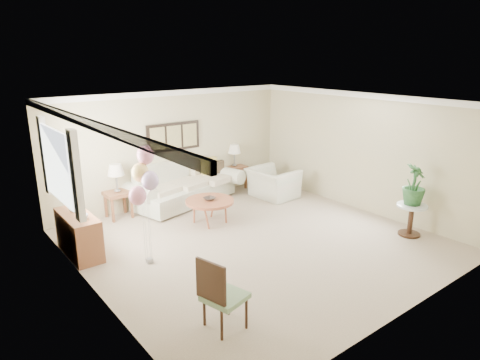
{
  "coord_description": "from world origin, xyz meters",
  "views": [
    {
      "loc": [
        -4.76,
        -5.62,
        3.39
      ],
      "look_at": [
        0.09,
        0.6,
        1.05
      ],
      "focal_mm": 32.0,
      "sensor_mm": 36.0,
      "label": 1
    }
  ],
  "objects": [
    {
      "name": "end_table_right",
      "position": [
        1.71,
        2.91,
        0.5
      ],
      "size": [
        0.54,
        0.5,
        0.59
      ],
      "color": "#915C3E",
      "rests_on": "ground"
    },
    {
      "name": "credenza",
      "position": [
        -2.76,
        1.5,
        0.37
      ],
      "size": [
        0.46,
        1.2,
        0.74
      ],
      "color": "#915C3E",
      "rests_on": "ground"
    },
    {
      "name": "wall_art_triptych",
      "position": [
        0.0,
        2.96,
        1.55
      ],
      "size": [
        1.35,
        0.06,
        0.65
      ],
      "color": "black",
      "rests_on": "ground"
    },
    {
      "name": "vase_sage",
      "position": [
        -2.74,
        1.68,
        0.84
      ],
      "size": [
        0.25,
        0.25,
        0.2
      ],
      "primitive_type": "imported",
      "rotation": [
        0.0,
        0.0,
        0.34
      ],
      "color": "beige",
      "rests_on": "credenza"
    },
    {
      "name": "end_table_left",
      "position": [
        -1.52,
        2.75,
        0.48
      ],
      "size": [
        0.53,
        0.48,
        0.58
      ],
      "color": "#915C3E",
      "rests_on": "ground"
    },
    {
      "name": "vase_white",
      "position": [
        -2.74,
        1.21,
        0.83
      ],
      "size": [
        0.18,
        0.18,
        0.17
      ],
      "primitive_type": "imported",
      "rotation": [
        0.0,
        0.0,
        0.07
      ],
      "color": "silver",
      "rests_on": "credenza"
    },
    {
      "name": "room_shell",
      "position": [
        -0.11,
        0.09,
        1.63
      ],
      "size": [
        6.04,
        6.04,
        2.6
      ],
      "color": "#BCB598",
      "rests_on": "ground"
    },
    {
      "name": "sofa",
      "position": [
        0.08,
        2.74,
        0.39
      ],
      "size": [
        2.94,
        1.57,
        1.0
      ],
      "color": "beige",
      "rests_on": "ground"
    },
    {
      "name": "balloon_cluster",
      "position": [
        -1.96,
        0.46,
        1.51
      ],
      "size": [
        0.54,
        0.46,
        1.99
      ],
      "color": "gray",
      "rests_on": "ground"
    },
    {
      "name": "side_table",
      "position": [
        2.55,
        -1.59,
        0.47
      ],
      "size": [
        0.57,
        0.57,
        0.62
      ],
      "color": "silver",
      "rests_on": "ground"
    },
    {
      "name": "decor_bowl",
      "position": [
        -0.16,
        1.29,
        0.53
      ],
      "size": [
        0.26,
        0.26,
        0.06
      ],
      "primitive_type": "imported",
      "rotation": [
        0.0,
        0.0,
        0.1
      ],
      "color": "#322923",
      "rests_on": "coffee_table"
    },
    {
      "name": "accent_chair",
      "position": [
        -2.05,
        -1.75,
        0.51
      ],
      "size": [
        0.58,
        0.58,
        0.99
      ],
      "color": "gray",
      "rests_on": "ground"
    },
    {
      "name": "armchair",
      "position": [
        2.0,
        1.75,
        0.36
      ],
      "size": [
        1.0,
        1.13,
        0.71
      ],
      "primitive_type": "imported",
      "rotation": [
        0.0,
        0.0,
        1.61
      ],
      "color": "beige",
      "rests_on": "ground"
    },
    {
      "name": "lamp_left",
      "position": [
        -1.52,
        2.75,
        1.04
      ],
      "size": [
        0.35,
        0.35,
        0.61
      ],
      "color": "gray",
      "rests_on": "end_table_left"
    },
    {
      "name": "coffee_table",
      "position": [
        -0.16,
        1.3,
        0.46
      ],
      "size": [
        1.0,
        1.0,
        0.5
      ],
      "color": "#9F5132",
      "rests_on": "ground"
    },
    {
      "name": "potted_plant",
      "position": [
        2.59,
        -1.56,
        1.01
      ],
      "size": [
        0.55,
        0.55,
        0.78
      ],
      "primitive_type": "imported",
      "rotation": [
        0.0,
        0.0,
        0.32
      ],
      "color": "#1A451F",
      "rests_on": "side_table"
    },
    {
      "name": "lamp_right",
      "position": [
        1.71,
        2.91,
        1.03
      ],
      "size": [
        0.32,
        0.32,
        0.57
      ],
      "color": "gray",
      "rests_on": "end_table_right"
    },
    {
      "name": "ground_plane",
      "position": [
        0.0,
        0.0,
        0.0
      ],
      "size": [
        6.0,
        6.0,
        0.0
      ],
      "primitive_type": "plane",
      "color": "#B7A790"
    }
  ]
}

